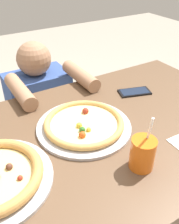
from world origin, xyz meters
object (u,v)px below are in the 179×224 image
at_px(pizza_far, 84,124).
at_px(cell_phone, 134,92).
at_px(drink_cup_colored, 143,153).
at_px(diner_seated, 42,120).

xyz_separation_m(pizza_far, cell_phone, (0.35, 0.11, -0.01)).
height_order(drink_cup_colored, diner_seated, drink_cup_colored).
distance_m(pizza_far, cell_phone, 0.37).
relative_size(pizza_far, diner_seated, 0.40).
relative_size(pizza_far, drink_cup_colored, 1.93).
bearing_deg(drink_cup_colored, pizza_far, 101.52).
bearing_deg(cell_phone, diner_seated, 125.37).
height_order(drink_cup_colored, cell_phone, drink_cup_colored).
bearing_deg(diner_seated, pizza_far, -92.37).
bearing_deg(cell_phone, pizza_far, -161.84).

